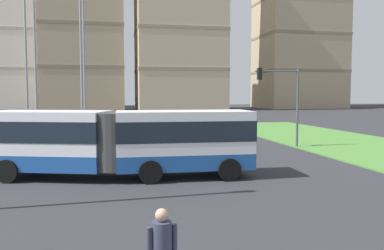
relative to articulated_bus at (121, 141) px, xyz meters
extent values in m
cube|color=white|center=(2.78, -0.44, 0.07)|extent=(6.08, 2.69, 2.55)
cube|color=#1E519E|center=(2.78, -0.44, -0.85)|extent=(6.10, 2.71, 0.70)
cube|color=#19232D|center=(2.78, -0.44, 0.50)|extent=(6.12, 2.73, 0.90)
cube|color=white|center=(-3.17, 0.59, 0.07)|extent=(5.71, 3.95, 2.55)
cube|color=#1E519E|center=(-3.17, 0.59, -0.85)|extent=(5.74, 3.97, 0.70)
cube|color=#19232D|center=(-3.17, 0.59, 0.50)|extent=(5.76, 4.00, 0.90)
cylinder|color=#383838|center=(-0.21, -0.34, 0.07)|extent=(2.40, 2.40, 2.45)
cylinder|color=black|center=(4.62, 0.75, -1.15)|extent=(1.01, 0.31, 1.00)
cylinder|color=black|center=(4.54, -1.74, -1.15)|extent=(1.01, 0.31, 1.00)
cylinder|color=black|center=(1.23, 0.86, -1.15)|extent=(1.01, 0.31, 1.00)
cylinder|color=black|center=(1.14, -1.63, -1.15)|extent=(1.01, 0.31, 1.00)
cylinder|color=black|center=(-4.04, 2.17, -1.15)|extent=(1.04, 0.57, 1.00)
cylinder|color=black|center=(-4.79, -0.21, -1.15)|extent=(1.04, 0.57, 1.00)
sphere|color=#F9EFC6|center=(5.83, 0.36, -0.85)|extent=(0.24, 0.24, 0.24)
sphere|color=#F9EFC6|center=(5.77, -1.43, -0.85)|extent=(0.24, 0.24, 0.24)
cylinder|color=#383D51|center=(0.37, -11.43, -0.45)|extent=(0.36, 0.36, 0.60)
sphere|color=tan|center=(0.37, -11.43, -0.03)|extent=(0.24, 0.24, 0.24)
cylinder|color=#383D51|center=(0.60, -11.39, -0.50)|extent=(0.10, 0.10, 0.55)
cylinder|color=#383D51|center=(0.13, -11.47, -0.50)|extent=(0.10, 0.10, 0.55)
cylinder|color=#474C51|center=(12.36, 7.92, 1.10)|extent=(0.16, 0.16, 5.51)
cylinder|color=#474C51|center=(10.80, 7.92, 3.66)|extent=(3.12, 0.10, 0.10)
cube|color=black|center=(9.54, 7.92, 3.46)|extent=(0.28, 0.28, 0.80)
sphere|color=red|center=(9.54, 7.92, 3.71)|extent=(0.16, 0.16, 0.16)
sphere|color=yellow|center=(9.54, 7.92, 3.45)|extent=(0.16, 0.16, 0.16)
sphere|color=green|center=(9.54, 7.92, 3.19)|extent=(0.16, 0.16, 0.16)
cube|color=silver|center=(-25.91, 95.99, 22.09)|extent=(16.37, 17.61, 47.49)
cube|color=#A4A099|center=(-25.91, 95.99, 8.19)|extent=(16.57, 17.81, 0.70)
cube|color=#A4A099|center=(-25.91, 95.99, 17.69)|extent=(16.57, 17.81, 0.70)
cube|color=tan|center=(-5.77, 77.60, 20.78)|extent=(17.29, 15.69, 44.87)
cube|color=#85765B|center=(-5.77, 77.60, 7.67)|extent=(17.49, 15.89, 0.70)
cube|color=#85765B|center=(-5.77, 77.60, 16.65)|extent=(17.49, 15.89, 0.70)
cube|color=beige|center=(15.46, 74.02, 19.92)|extent=(19.41, 14.51, 43.16)
cube|color=#9C8D6E|center=(15.46, 74.02, 7.33)|extent=(19.61, 14.71, 0.70)
cube|color=#9C8D6E|center=(15.46, 74.02, 15.96)|extent=(19.61, 14.71, 0.70)
cube|color=tan|center=(47.99, 81.13, 25.33)|extent=(20.04, 16.52, 53.96)
cube|color=#85765B|center=(47.99, 81.13, 7.69)|extent=(20.24, 16.72, 0.70)
cube|color=#85765B|center=(47.99, 81.13, 16.68)|extent=(20.24, 16.72, 0.70)
cube|color=#85765B|center=(47.99, 81.13, 25.68)|extent=(20.24, 16.72, 0.70)
cube|color=silver|center=(56.52, 93.83, 22.21)|extent=(16.17, 18.51, 47.73)
cube|color=#A4A099|center=(56.52, 93.83, 8.24)|extent=(16.37, 18.71, 0.70)
cube|color=#A4A099|center=(56.52, 93.83, 17.79)|extent=(16.37, 18.71, 0.70)
cube|color=#A4A099|center=(56.52, 93.83, 27.33)|extent=(16.37, 18.71, 0.70)
cylinder|color=gray|center=(-3.54, 36.79, 12.50)|extent=(0.24, 0.24, 28.31)
cylinder|color=gray|center=(-9.54, 36.79, 12.50)|extent=(0.24, 0.24, 28.31)
cylinder|color=gray|center=(-3.54, 30.79, 12.50)|extent=(0.24, 0.24, 28.31)
cylinder|color=gray|center=(-9.54, 30.79, 12.50)|extent=(0.24, 0.24, 28.31)
camera|label=1|loc=(-0.54, -18.58, 2.14)|focal=38.40mm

